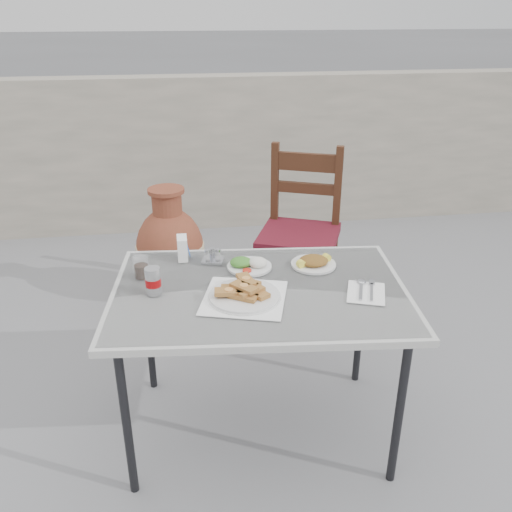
{
  "coord_description": "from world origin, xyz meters",
  "views": [
    {
      "loc": [
        -0.23,
        -1.8,
        1.69
      ],
      "look_at": [
        0.05,
        0.06,
        0.81
      ],
      "focal_mm": 38.0,
      "sensor_mm": 36.0,
      "label": 1
    }
  ],
  "objects": [
    {
      "name": "pide_plate",
      "position": [
        -0.01,
        -0.05,
        0.72
      ],
      "size": [
        0.37,
        0.37,
        0.06
      ],
      "rotation": [
        0.0,
        0.0,
        -0.28
      ],
      "color": "white",
      "rests_on": "cafe_table"
    },
    {
      "name": "salad_chopped_plate",
      "position": [
        0.31,
        0.18,
        0.71
      ],
      "size": [
        0.19,
        0.19,
        0.04
      ],
      "color": "silver",
      "rests_on": "cafe_table"
    },
    {
      "name": "back_wall",
      "position": [
        0.0,
        2.5,
        0.6
      ],
      "size": [
        6.0,
        0.25,
        1.2
      ],
      "primitive_type": "cube",
      "color": "#A69B8A",
      "rests_on": "ground"
    },
    {
      "name": "chair",
      "position": [
        0.45,
        1.01,
        0.5
      ],
      "size": [
        0.56,
        0.56,
        0.97
      ],
      "rotation": [
        0.0,
        0.0,
        -0.4
      ],
      "color": "#33190D",
      "rests_on": "ground"
    },
    {
      "name": "terracotta_urn",
      "position": [
        -0.3,
        1.24,
        0.34
      ],
      "size": [
        0.41,
        0.41,
        0.72
      ],
      "color": "brown",
      "rests_on": "ground"
    },
    {
      "name": "ground",
      "position": [
        0.0,
        0.0,
        0.0
      ],
      "size": [
        80.0,
        80.0,
        0.0
      ],
      "primitive_type": "plane",
      "color": "slate",
      "rests_on": "ground"
    },
    {
      "name": "cola_glass",
      "position": [
        -0.39,
        0.18,
        0.73
      ],
      "size": [
        0.06,
        0.06,
        0.09
      ],
      "color": "white",
      "rests_on": "cafe_table"
    },
    {
      "name": "soda_can",
      "position": [
        -0.34,
        0.03,
        0.75
      ],
      "size": [
        0.06,
        0.06,
        0.11
      ],
      "color": "silver",
      "rests_on": "cafe_table"
    },
    {
      "name": "salad_rice_plate",
      "position": [
        0.04,
        0.2,
        0.71
      ],
      "size": [
        0.19,
        0.19,
        0.05
      ],
      "color": "silver",
      "rests_on": "cafe_table"
    },
    {
      "name": "condiment_caddy",
      "position": [
        -0.1,
        0.28,
        0.71
      ],
      "size": [
        0.1,
        0.09,
        0.06
      ],
      "rotation": [
        0.0,
        0.0,
        -0.25
      ],
      "color": "#ADADB4",
      "rests_on": "cafe_table"
    },
    {
      "name": "cutlery_napkin",
      "position": [
        0.45,
        -0.07,
        0.7
      ],
      "size": [
        0.19,
        0.22,
        0.01
      ],
      "rotation": [
        0.0,
        0.0,
        -0.35
      ],
      "color": "white",
      "rests_on": "cafe_table"
    },
    {
      "name": "napkin_holder",
      "position": [
        -0.23,
        0.33,
        0.74
      ],
      "size": [
        0.05,
        0.08,
        0.1
      ],
      "rotation": [
        0.0,
        0.0,
        0.01
      ],
      "color": "white",
      "rests_on": "cafe_table"
    },
    {
      "name": "cafe_table",
      "position": [
        0.06,
        0.01,
        0.64
      ],
      "size": [
        1.21,
        0.88,
        0.69
      ],
      "rotation": [
        0.0,
        0.0,
        -0.1
      ],
      "color": "black",
      "rests_on": "ground"
    }
  ]
}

